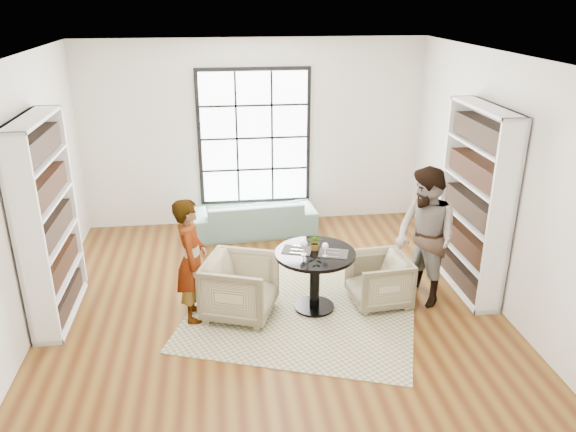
{
  "coord_description": "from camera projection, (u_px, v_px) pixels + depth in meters",
  "views": [
    {
      "loc": [
        -0.59,
        -5.91,
        3.64
      ],
      "look_at": [
        0.22,
        0.4,
        1.09
      ],
      "focal_mm": 35.0,
      "sensor_mm": 36.0,
      "label": 1
    }
  ],
  "objects": [
    {
      "name": "ground",
      "position": [
        274.0,
        312.0,
        6.86
      ],
      "size": [
        6.0,
        6.0,
        0.0
      ],
      "primitive_type": "plane",
      "color": "brown"
    },
    {
      "name": "room_shell",
      "position": [
        269.0,
        200.0,
        6.89
      ],
      "size": [
        6.0,
        6.01,
        6.0
      ],
      "color": "silver",
      "rests_on": "ground"
    },
    {
      "name": "rug",
      "position": [
        304.0,
        304.0,
        7.01
      ],
      "size": [
        3.42,
        3.42,
        0.01
      ],
      "primitive_type": "cube",
      "rotation": [
        0.0,
        0.0,
        -0.34
      ],
      "color": "tan",
      "rests_on": "ground"
    },
    {
      "name": "pedestal_table",
      "position": [
        315.0,
        268.0,
        6.73
      ],
      "size": [
        0.96,
        0.96,
        0.77
      ],
      "rotation": [
        0.0,
        0.0,
        -0.31
      ],
      "color": "black",
      "rests_on": "ground"
    },
    {
      "name": "sofa",
      "position": [
        254.0,
        216.0,
        9.0
      ],
      "size": [
        2.0,
        0.91,
        0.57
      ],
      "primitive_type": "imported",
      "rotation": [
        0.0,
        0.0,
        3.22
      ],
      "color": "slate",
      "rests_on": "ground"
    },
    {
      "name": "armchair_left",
      "position": [
        240.0,
        287.0,
        6.68
      ],
      "size": [
        1.03,
        1.01,
        0.74
      ],
      "primitive_type": "imported",
      "rotation": [
        0.0,
        0.0,
        1.22
      ],
      "color": "tan",
      "rests_on": "ground"
    },
    {
      "name": "armchair_right",
      "position": [
        379.0,
        280.0,
        6.95
      ],
      "size": [
        0.76,
        0.74,
        0.64
      ],
      "primitive_type": "imported",
      "rotation": [
        0.0,
        0.0,
        -1.48
      ],
      "color": "tan",
      "rests_on": "ground"
    },
    {
      "name": "person_left",
      "position": [
        191.0,
        260.0,
        6.47
      ],
      "size": [
        0.38,
        0.56,
        1.51
      ],
      "primitive_type": "imported",
      "rotation": [
        0.0,
        0.0,
        1.54
      ],
      "color": "gray",
      "rests_on": "ground"
    },
    {
      "name": "person_right",
      "position": [
        425.0,
        237.0,
        6.81
      ],
      "size": [
        0.89,
        1.01,
        1.73
      ],
      "primitive_type": "imported",
      "rotation": [
        0.0,
        0.0,
        -1.24
      ],
      "color": "gray",
      "rests_on": "ground"
    },
    {
      "name": "placemat_left",
      "position": [
        297.0,
        250.0,
        6.7
      ],
      "size": [
        0.4,
        0.35,
        0.01
      ],
      "primitive_type": "cube",
      "rotation": [
        0.0,
        0.0,
        -0.31
      ],
      "color": "black",
      "rests_on": "pedestal_table"
    },
    {
      "name": "placemat_right",
      "position": [
        333.0,
        253.0,
        6.61
      ],
      "size": [
        0.4,
        0.35,
        0.01
      ],
      "primitive_type": "cube",
      "rotation": [
        0.0,
        0.0,
        -0.31
      ],
      "color": "black",
      "rests_on": "pedestal_table"
    },
    {
      "name": "cutlery_left",
      "position": [
        297.0,
        249.0,
        6.69
      ],
      "size": [
        0.2,
        0.25,
        0.01
      ],
      "primitive_type": null,
      "rotation": [
        0.0,
        0.0,
        -0.31
      ],
      "color": "silver",
      "rests_on": "placemat_left"
    },
    {
      "name": "cutlery_right",
      "position": [
        333.0,
        253.0,
        6.61
      ],
      "size": [
        0.2,
        0.25,
        0.01
      ],
      "primitive_type": null,
      "rotation": [
        0.0,
        0.0,
        -0.31
      ],
      "color": "silver",
      "rests_on": "placemat_right"
    },
    {
      "name": "wine_glass_left",
      "position": [
        304.0,
        244.0,
        6.53
      ],
      "size": [
        0.09,
        0.09,
        0.19
      ],
      "color": "silver",
      "rests_on": "pedestal_table"
    },
    {
      "name": "wine_glass_right",
      "position": [
        325.0,
        247.0,
        6.5
      ],
      "size": [
        0.08,
        0.08,
        0.17
      ],
      "color": "silver",
      "rests_on": "pedestal_table"
    },
    {
      "name": "flower_centerpiece",
      "position": [
        315.0,
        242.0,
        6.67
      ],
      "size": [
        0.22,
        0.21,
        0.2
      ],
      "primitive_type": "imported",
      "rotation": [
        0.0,
        0.0,
        -0.35
      ],
      "color": "gray",
      "rests_on": "pedestal_table"
    }
  ]
}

